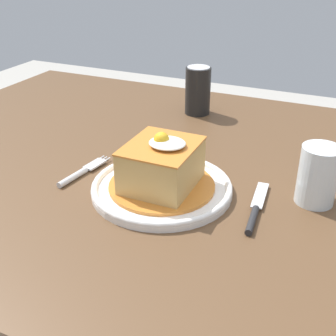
% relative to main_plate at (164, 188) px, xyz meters
% --- Properties ---
extents(dining_table, '(1.43, 0.97, 0.76)m').
position_rel_main_plate_xyz_m(dining_table, '(-0.00, 0.11, -0.11)').
color(dining_table, brown).
rests_on(dining_table, ground_plane).
extents(main_plate, '(0.26, 0.26, 0.02)m').
position_rel_main_plate_xyz_m(main_plate, '(0.00, 0.00, 0.00)').
color(main_plate, white).
rests_on(main_plate, dining_table).
extents(sandwich_meal, '(0.19, 0.19, 0.11)m').
position_rel_main_plate_xyz_m(sandwich_meal, '(0.00, -0.00, 0.04)').
color(sandwich_meal, orange).
rests_on(sandwich_meal, main_plate).
extents(fork, '(0.03, 0.14, 0.01)m').
position_rel_main_plate_xyz_m(fork, '(-0.17, -0.01, -0.00)').
color(fork, silver).
rests_on(fork, dining_table).
extents(knife, '(0.03, 0.17, 0.01)m').
position_rel_main_plate_xyz_m(knife, '(0.17, -0.01, -0.00)').
color(knife, '#262628').
rests_on(knife, dining_table).
extents(soda_can, '(0.07, 0.07, 0.12)m').
position_rel_main_plate_xyz_m(soda_can, '(-0.09, 0.41, 0.05)').
color(soda_can, black).
rests_on(soda_can, dining_table).
extents(drinking_glass, '(0.07, 0.07, 0.10)m').
position_rel_main_plate_xyz_m(drinking_glass, '(0.26, 0.08, 0.04)').
color(drinking_glass, gold).
rests_on(drinking_glass, dining_table).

